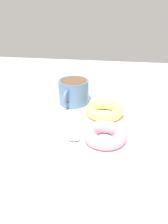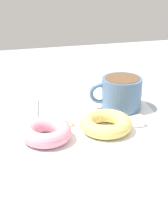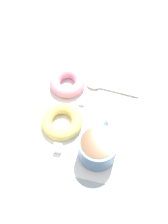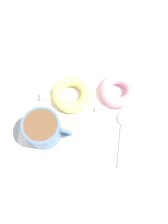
{
  "view_description": "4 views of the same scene",
  "coord_description": "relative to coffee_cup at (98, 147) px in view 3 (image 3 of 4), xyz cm",
  "views": [
    {
      "loc": [
        -51.44,
        -8.77,
        27.73
      ],
      "look_at": [
        -2.63,
        -1.08,
        2.3
      ],
      "focal_mm": 35.0,
      "sensor_mm": 36.0,
      "label": 1
    },
    {
      "loc": [
        -19.73,
        -68.68,
        34.16
      ],
      "look_at": [
        -2.63,
        -1.08,
        2.3
      ],
      "focal_mm": 60.0,
      "sensor_mm": 36.0,
      "label": 2
    },
    {
      "loc": [
        28.58,
        3.85,
        56.31
      ],
      "look_at": [
        -2.63,
        -1.08,
        2.3
      ],
      "focal_mm": 40.0,
      "sensor_mm": 36.0,
      "label": 3
    },
    {
      "loc": [
        -2.46,
        19.63,
        60.36
      ],
      "look_at": [
        -2.63,
        -1.08,
        2.3
      ],
      "focal_mm": 40.0,
      "sensor_mm": 36.0,
      "label": 4
    }
  ],
  "objects": [
    {
      "name": "donut_far",
      "position": [
        -6.43,
        -9.72,
        -2.27
      ],
      "size": [
        10.3,
        10.3,
        2.76
      ],
      "primitive_type": "torus",
      "color": "#E5C66B",
      "rests_on": "napkin"
    },
    {
      "name": "sugar_cube_extra",
      "position": [
        0.58,
        -9.3,
        -2.71
      ],
      "size": [
        1.87,
        1.87,
        1.87
      ],
      "primitive_type": "cube",
      "color": "white",
      "rests_on": "napkin"
    },
    {
      "name": "spoon",
      "position": [
        -18.9,
        -1.11,
        -3.25
      ],
      "size": [
        3.44,
        14.16,
        0.9
      ],
      "color": "#B7B2A8",
      "rests_on": "napkin"
    },
    {
      "name": "donut_near_cup",
      "position": [
        -18.36,
        -10.61,
        -2.2
      ],
      "size": [
        9.63,
        9.63,
        2.89
      ],
      "primitive_type": "torus",
      "color": "pink",
      "rests_on": "napkin"
    },
    {
      "name": "coffee_cup",
      "position": [
        0.0,
        0.0,
        0.0
      ],
      "size": [
        11.53,
        8.8,
        7.01
      ],
      "color": "slate",
      "rests_on": "napkin"
    },
    {
      "name": "ground_plane",
      "position": [
        -6.94,
        -3.57,
        -4.94
      ],
      "size": [
        120.0,
        120.0,
        2.0
      ],
      "primitive_type": "cube",
      "color": "#99A8B7"
    },
    {
      "name": "sugar_cube",
      "position": [
        -13.24,
        -5.8,
        -2.93
      ],
      "size": [
        1.43,
        1.43,
        1.43
      ],
      "primitive_type": "cube",
      "color": "white",
      "rests_on": "napkin"
    },
    {
      "name": "napkin",
      "position": [
        -9.57,
        -4.65,
        -3.79
      ],
      "size": [
        33.91,
        33.91,
        0.3
      ],
      "primitive_type": "cube",
      "rotation": [
        0.0,
        0.0,
        -0.07
      ],
      "color": "white",
      "rests_on": "ground_plane"
    }
  ]
}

